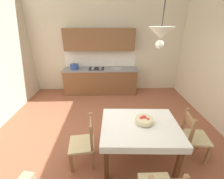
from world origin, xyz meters
TOP-DOWN VIEW (x-y plane):
  - ground_plane at (0.00, 0.00)m, footprint 5.85×6.01m
  - wall_back at (0.00, 2.76)m, footprint 5.85×0.12m
  - kitchen_cabinetry at (-0.25, 2.43)m, footprint 2.56×0.63m
  - dining_table at (0.57, -0.53)m, footprint 1.35×1.07m
  - dining_chair_window_side at (1.58, -0.51)m, footprint 0.48×0.48m
  - dining_chair_tv_side at (-0.40, -0.61)m, footprint 0.46×0.46m
  - fruit_bowl at (0.64, -0.48)m, footprint 0.30×0.30m
  - pendant_lamp at (0.69, -0.63)m, footprint 0.32×0.32m

SIDE VIEW (x-z plane):
  - ground_plane at x=0.00m, z-range -0.10..0.00m
  - dining_chair_window_side at x=1.58m, z-range -0.02..0.91m
  - dining_chair_tv_side at x=-0.40m, z-range -0.02..0.91m
  - dining_table at x=0.57m, z-range 0.25..1.00m
  - fruit_bowl at x=0.64m, z-range 0.75..0.87m
  - kitchen_cabinetry at x=-0.25m, z-range -0.24..1.96m
  - wall_back at x=0.00m, z-range 0.00..4.23m
  - pendant_lamp at x=0.69m, z-range 1.81..2.61m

